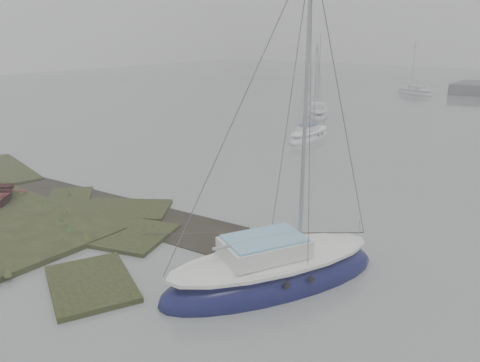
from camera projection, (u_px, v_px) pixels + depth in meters
name	position (u px, v px, depth m)	size (l,w,h in m)	color
ground	(403.00, 133.00, 38.50)	(160.00, 160.00, 0.00)	gray
sailboat_main	(272.00, 274.00, 15.35)	(5.80, 8.11, 11.01)	#0C0D3A
sailboat_white	(309.00, 136.00, 36.14)	(2.08, 5.54, 7.69)	silver
sailboat_far_a	(317.00, 114.00, 46.03)	(4.80, 6.13, 8.45)	#9FA5A8
sailboat_far_c	(415.00, 93.00, 62.22)	(5.73, 3.59, 7.69)	silver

